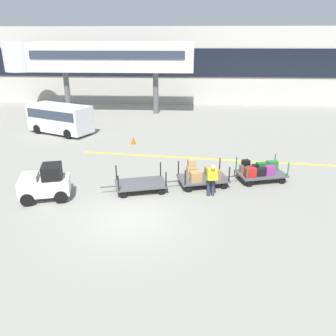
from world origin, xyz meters
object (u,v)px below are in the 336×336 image
at_px(baggage_cart_lead, 141,184).
at_px(safety_cone_near, 133,140).
at_px(baggage_handler, 212,178).
at_px(baggage_cart_middle, 202,175).
at_px(baggage_cart_tail, 260,171).
at_px(baggage_tug, 45,183).
at_px(shuttle_van, 60,117).

distance_m(baggage_cart_lead, safety_cone_near, 7.56).
bearing_deg(safety_cone_near, baggage_handler, -58.80).
relative_size(baggage_handler, safety_cone_near, 2.84).
xyz_separation_m(baggage_cart_middle, baggage_cart_tail, (2.86, 0.81, -0.03)).
xyz_separation_m(baggage_tug, baggage_cart_lead, (4.01, 1.10, -0.41)).
relative_size(baggage_handler, shuttle_van, 0.30).
bearing_deg(baggage_handler, baggage_cart_tail, 38.44).
height_order(baggage_tug, shuttle_van, shuttle_van).
distance_m(baggage_cart_lead, baggage_cart_tail, 5.94).
xyz_separation_m(baggage_tug, baggage_cart_tail, (9.73, 2.70, -0.24)).
xyz_separation_m(baggage_tug, baggage_handler, (7.23, 0.72, 0.11)).
bearing_deg(baggage_tug, baggage_handler, 5.67).
distance_m(baggage_cart_lead, shuttle_van, 12.24).
bearing_deg(safety_cone_near, baggage_tug, -106.43).
bearing_deg(baggage_handler, shuttle_van, 135.81).
xyz_separation_m(baggage_cart_tail, safety_cone_near, (-7.22, 5.81, -0.24)).
xyz_separation_m(baggage_tug, shuttle_van, (-3.26, 10.91, 0.48)).
xyz_separation_m(baggage_cart_middle, baggage_handler, (0.36, -1.17, 0.32)).
bearing_deg(baggage_cart_lead, baggage_handler, -6.80).
distance_m(baggage_cart_middle, baggage_cart_tail, 2.97).
distance_m(baggage_tug, baggage_cart_tail, 10.10).
relative_size(baggage_cart_tail, shuttle_van, 0.60).
distance_m(baggage_handler, shuttle_van, 14.63).
relative_size(baggage_tug, baggage_handler, 1.48).
xyz_separation_m(baggage_tug, safety_cone_near, (2.51, 8.51, -0.48)).
distance_m(baggage_tug, baggage_cart_middle, 7.13).
height_order(baggage_cart_middle, baggage_handler, baggage_handler).
distance_m(baggage_cart_middle, safety_cone_near, 7.93).
relative_size(baggage_cart_lead, safety_cone_near, 5.61).
bearing_deg(safety_cone_near, baggage_cart_tail, -38.84).
bearing_deg(baggage_cart_middle, baggage_tug, -164.62).
bearing_deg(baggage_cart_middle, baggage_handler, -72.84).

